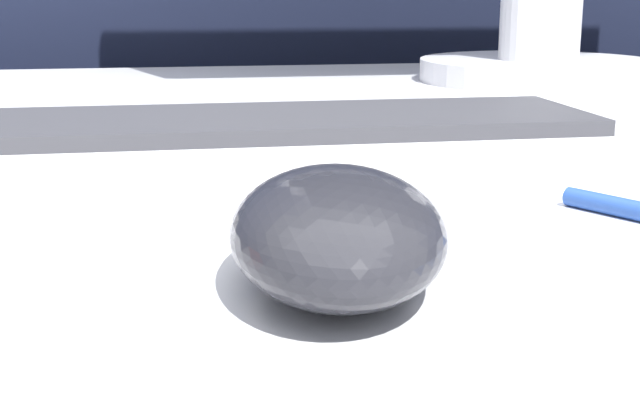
# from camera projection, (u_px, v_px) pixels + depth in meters

# --- Properties ---
(partition_panel) EXTENTS (5.00, 0.03, 1.43)m
(partition_panel) POSITION_uv_depth(u_px,v_px,m) (250.00, 78.00, 1.12)
(partition_panel) COLOR black
(partition_panel) RESTS_ON ground_plane
(computer_mouse_near) EXTENTS (0.08, 0.11, 0.04)m
(computer_mouse_near) POSITION_uv_depth(u_px,v_px,m) (337.00, 231.00, 0.27)
(computer_mouse_near) COLOR #232328
(computer_mouse_near) RESTS_ON desk
(keyboard) EXTENTS (0.45, 0.11, 0.02)m
(keyboard) POSITION_uv_depth(u_px,v_px,m) (184.00, 141.00, 0.46)
(keyboard) COLOR silver
(keyboard) RESTS_ON desk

